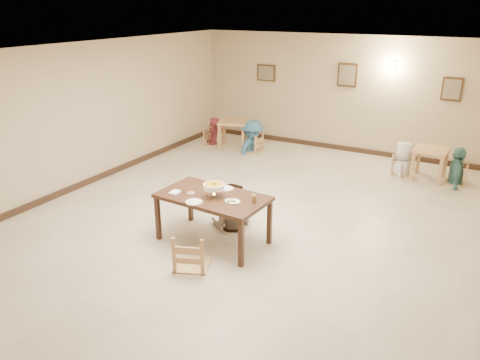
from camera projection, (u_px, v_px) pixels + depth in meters
The scene contains 31 objects.
floor at pixel (253, 218), 8.63m from camera, with size 10.00×10.00×0.00m, color beige.
ceiling at pixel (255, 51), 7.56m from camera, with size 10.00×10.00×0.00m, color silver.
wall_back at pixel (342, 94), 12.18m from camera, with size 10.00×10.00×0.00m, color #C8B290.
wall_left at pixel (87, 115), 9.91m from camera, with size 10.00×10.00×0.00m, color #C8B290.
baseboard_back at pixel (338, 147), 12.67m from camera, with size 8.00×0.06×0.12m, color #332117.
baseboard_left at pixel (95, 179), 10.41m from camera, with size 0.06×10.00×0.12m, color #332117.
picture_a at pixel (266, 73), 13.00m from camera, with size 0.55×0.04×0.45m.
picture_b at pixel (347, 75), 11.92m from camera, with size 0.50×0.04×0.60m.
picture_c at pixel (452, 89), 10.84m from camera, with size 0.45×0.04×0.55m.
wall_sconce at pixel (393, 66), 11.32m from camera, with size 0.16×0.05×0.22m, color #FFD88C.
main_table at pixel (213, 200), 7.55m from camera, with size 1.81×1.09×0.82m.
chair_far at pixel (232, 199), 8.27m from camera, with size 0.44×0.44×0.94m.
chair_near at pixel (191, 234), 6.88m from camera, with size 0.51×0.51×1.08m.
main_diner at pixel (232, 184), 8.06m from camera, with size 0.78×0.61×1.61m, color gray.
curry_warmer at pixel (214, 186), 7.41m from camera, with size 0.38×0.34×0.30m.
rice_plate_far at pixel (224, 188), 7.78m from camera, with size 0.32×0.32×0.07m.
rice_plate_near at pixel (194, 202), 7.25m from camera, with size 0.26×0.26×0.06m.
fried_plate at pixel (232, 201), 7.26m from camera, with size 0.26×0.26×0.06m.
chili_dish at pixel (191, 193), 7.60m from camera, with size 0.12×0.12×0.02m.
napkin_cutlery at pixel (175, 192), 7.60m from camera, with size 0.17×0.27×0.03m.
drink_glass at pixel (254, 198), 7.25m from camera, with size 0.07×0.07×0.14m.
bg_table_left at pixel (233, 126), 12.64m from camera, with size 0.98×0.98×0.76m.
bg_table_right at pixel (431, 154), 10.38m from camera, with size 0.74×0.74×0.71m.
bg_chair_ll at pixel (213, 129), 12.95m from camera, with size 0.43×0.43×0.92m.
bg_chair_lr at pixel (253, 134), 12.35m from camera, with size 0.45×0.45×0.95m.
bg_chair_rl at pixel (404, 155), 10.69m from camera, with size 0.44×0.44×0.94m.
bg_chair_rr at pixel (458, 164), 10.15m from camera, with size 0.43×0.43×0.92m.
bg_diner_a at pixel (213, 118), 12.83m from camera, with size 0.57×0.37×1.55m, color maroon.
bg_diner_b at pixel (253, 120), 12.21m from camera, with size 1.10×0.63×1.71m, color teal.
bg_diner_c at pixel (405, 142), 10.58m from camera, with size 0.77×0.50×1.57m, color silver.
bg_diner_d at pixel (461, 148), 10.02m from camera, with size 0.96×0.40×1.64m, color teal.
Camera 1 is at (3.59, -6.95, 3.72)m, focal length 35.00 mm.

